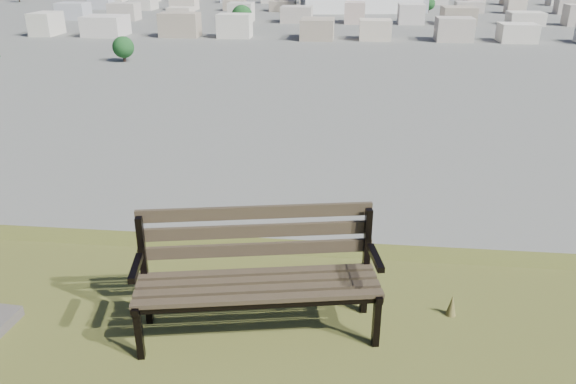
# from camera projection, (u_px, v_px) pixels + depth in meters

# --- Properties ---
(park_bench) EXTENTS (1.81, 0.87, 0.91)m
(park_bench) POSITION_uv_depth(u_px,v_px,m) (257.00, 267.00, 4.06)
(park_bench) COLOR #3B3122
(park_bench) RESTS_ON hilltop_mesa
(arena) EXTENTS (61.64, 34.89, 24.53)m
(arena) POSITION_uv_depth(u_px,v_px,m) (360.00, 0.00, 283.26)
(arena) COLOR silver
(arena) RESTS_ON ground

